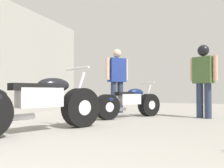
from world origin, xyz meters
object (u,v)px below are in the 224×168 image
at_px(mechanic_in_blue, 117,77).
at_px(mechanic_with_helmet, 204,74).
at_px(motorcycle_black_naked, 128,103).
at_px(motorcycle_maroon_cruiser, 37,104).

xyz_separation_m(mechanic_in_blue, mechanic_with_helmet, (2.20, -0.45, -0.02)).
bearing_deg(motorcycle_black_naked, motorcycle_maroon_cruiser, -106.94).
relative_size(motorcycle_black_naked, mechanic_with_helmet, 0.95).
bearing_deg(motorcycle_black_naked, mechanic_with_helmet, 18.84).
bearing_deg(mechanic_with_helmet, motorcycle_maroon_cruiser, -129.17).
xyz_separation_m(motorcycle_maroon_cruiser, motorcycle_black_naked, (0.68, 2.23, -0.08)).
relative_size(mechanic_in_blue, mechanic_with_helmet, 1.08).
distance_m(motorcycle_black_naked, mechanic_in_blue, 1.34).
relative_size(motorcycle_maroon_cruiser, motorcycle_black_naked, 1.30).
height_order(mechanic_in_blue, mechanic_with_helmet, mechanic_in_blue).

